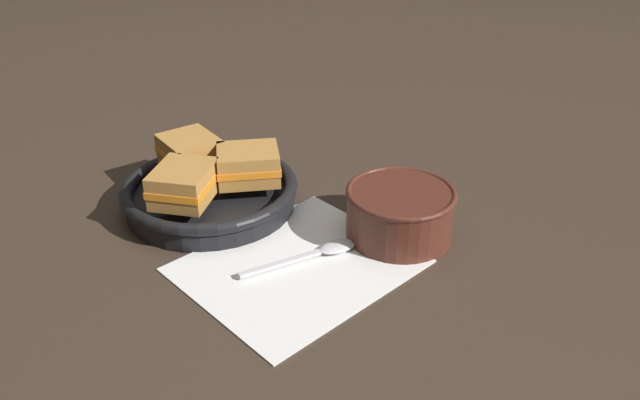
% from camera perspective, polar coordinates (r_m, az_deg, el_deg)
% --- Properties ---
extents(ground_plane, '(4.00, 4.00, 0.00)m').
position_cam_1_polar(ground_plane, '(0.87, 0.21, -1.96)').
color(ground_plane, '#382B21').
extents(napkin, '(0.28, 0.24, 0.00)m').
position_cam_1_polar(napkin, '(0.78, -2.04, -5.92)').
color(napkin, white).
rests_on(napkin, ground_plane).
extents(soup_bowl, '(0.14, 0.14, 0.07)m').
position_cam_1_polar(soup_bowl, '(0.82, 7.32, -0.93)').
color(soup_bowl, '#4C2319').
rests_on(soup_bowl, ground_plane).
extents(spoon, '(0.16, 0.07, 0.01)m').
position_cam_1_polar(spoon, '(0.79, 0.21, -4.69)').
color(spoon, silver).
rests_on(spoon, napkin).
extents(skillet, '(0.25, 0.25, 0.04)m').
position_cam_1_polar(skillet, '(0.91, -9.99, 0.58)').
color(skillet, black).
rests_on(skillet, ground_plane).
extents(sandwich_near_left, '(0.11, 0.11, 0.05)m').
position_cam_1_polar(sandwich_near_left, '(0.85, -12.35, 1.47)').
color(sandwich_near_left, '#B27A38').
rests_on(sandwich_near_left, skillet).
extents(sandwich_near_right, '(0.11, 0.11, 0.05)m').
position_cam_1_polar(sandwich_near_right, '(0.88, -6.57, 3.22)').
color(sandwich_near_right, '#B27A38').
rests_on(sandwich_near_right, skillet).
extents(sandwich_far_left, '(0.09, 0.10, 0.05)m').
position_cam_1_polar(sandwich_far_left, '(0.93, -11.76, 4.30)').
color(sandwich_far_left, '#B27A38').
rests_on(sandwich_far_left, skillet).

